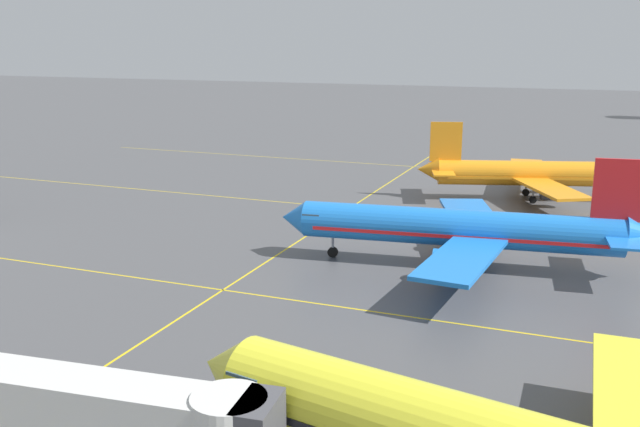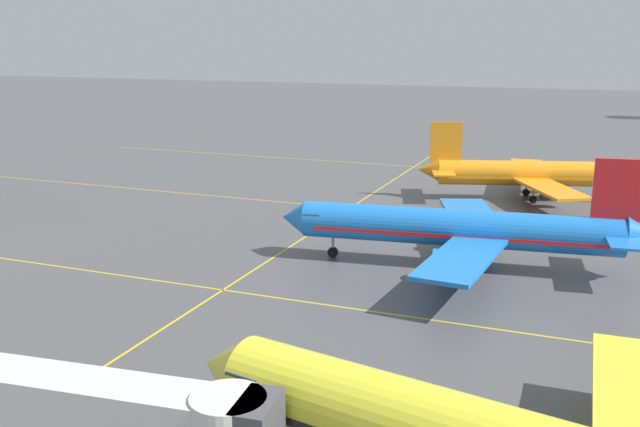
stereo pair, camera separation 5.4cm
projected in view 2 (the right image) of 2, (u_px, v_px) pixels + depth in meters
name	position (u px, v px, depth m)	size (l,w,h in m)	color
airliner_second_row	(463.00, 229.00, 65.30)	(34.17, 29.24, 10.62)	blue
airliner_third_row	(541.00, 174.00, 92.88)	(31.77, 27.13, 10.08)	orange
taxiway_markings	(299.00, 241.00, 74.51)	(116.87, 141.32, 0.01)	yellow
jet_bridge	(98.00, 408.00, 32.75)	(20.20, 4.89, 5.58)	silver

